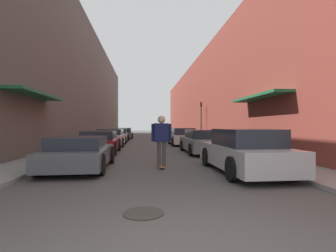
% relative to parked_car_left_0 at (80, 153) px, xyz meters
% --- Properties ---
extents(ground, '(117.36, 117.36, 0.00)m').
position_rel_parked_car_left_0_xyz_m(ground, '(2.61, 14.85, -0.57)').
color(ground, '#4C4947').
extents(curb_strip_left, '(1.80, 53.35, 0.12)m').
position_rel_parked_car_left_0_xyz_m(curb_strip_left, '(-2.07, 20.19, -0.51)').
color(curb_strip_left, gray).
rests_on(curb_strip_left, ground).
extents(curb_strip_right, '(1.80, 53.35, 0.12)m').
position_rel_parked_car_left_0_xyz_m(curb_strip_right, '(7.29, 20.19, -0.51)').
color(curb_strip_right, gray).
rests_on(curb_strip_right, ground).
extents(building_row_left, '(4.90, 53.35, 11.75)m').
position_rel_parked_car_left_0_xyz_m(building_row_left, '(-4.97, 20.18, 5.31)').
color(building_row_left, '#564C47').
rests_on(building_row_left, ground).
extents(building_row_right, '(4.90, 53.35, 9.04)m').
position_rel_parked_car_left_0_xyz_m(building_row_right, '(10.19, 20.18, 3.95)').
color(building_row_right, brown).
rests_on(building_row_right, ground).
extents(parked_car_left_0, '(2.04, 4.22, 1.13)m').
position_rel_parked_car_left_0_xyz_m(parked_car_left_0, '(0.00, 0.00, 0.00)').
color(parked_car_left_0, '#515459').
rests_on(parked_car_left_0, ground).
extents(parked_car_left_1, '(2.03, 4.20, 1.23)m').
position_rel_parked_car_left_0_xyz_m(parked_car_left_1, '(-0.17, 5.36, 0.04)').
color(parked_car_left_1, maroon).
rests_on(parked_car_left_1, ground).
extents(parked_car_left_2, '(2.05, 4.73, 1.27)m').
position_rel_parked_car_left_0_xyz_m(parked_car_left_2, '(-0.18, 10.66, 0.06)').
color(parked_car_left_2, silver).
rests_on(parked_car_left_2, ground).
extents(parked_car_left_3, '(2.02, 4.51, 1.24)m').
position_rel_parked_car_left_0_xyz_m(parked_car_left_3, '(-0.18, 15.97, 0.04)').
color(parked_car_left_3, gray).
rests_on(parked_car_left_3, ground).
extents(parked_car_left_4, '(2.07, 3.94, 1.26)m').
position_rel_parked_car_left_0_xyz_m(parked_car_left_4, '(-0.01, 21.59, 0.04)').
color(parked_car_left_4, '#515459').
rests_on(parked_car_left_4, ground).
extents(parked_car_right_0, '(1.94, 4.54, 1.40)m').
position_rel_parked_car_left_0_xyz_m(parked_car_right_0, '(5.43, -1.16, 0.11)').
color(parked_car_right_0, '#B7B7BC').
rests_on(parked_car_right_0, ground).
extents(parked_car_right_1, '(1.87, 4.69, 1.28)m').
position_rel_parked_car_left_0_xyz_m(parked_car_right_1, '(5.42, 4.94, 0.06)').
color(parked_car_right_1, gray).
rests_on(parked_car_right_1, ground).
extents(parked_car_right_2, '(1.94, 4.33, 1.33)m').
position_rel_parked_car_left_0_xyz_m(parked_car_right_2, '(5.27, 10.86, 0.08)').
color(parked_car_right_2, silver).
rests_on(parked_car_right_2, ground).
extents(parked_car_right_3, '(1.88, 4.13, 1.26)m').
position_rel_parked_car_left_0_xyz_m(parked_car_right_3, '(5.29, 16.48, 0.04)').
color(parked_car_right_3, maroon).
rests_on(parked_car_right_3, ground).
extents(parked_car_right_4, '(1.88, 4.35, 1.22)m').
position_rel_parked_car_left_0_xyz_m(parked_car_right_4, '(5.35, 21.95, 0.04)').
color(parked_car_right_4, '#B7B7BC').
rests_on(parked_car_right_4, ground).
extents(parked_car_right_5, '(2.05, 4.44, 1.25)m').
position_rel_parked_car_left_0_xyz_m(parked_car_right_5, '(5.30, 27.54, 0.04)').
color(parked_car_right_5, '#B7B7BC').
rests_on(parked_car_right_5, ground).
extents(skateboarder, '(0.72, 0.78, 1.87)m').
position_rel_parked_car_left_0_xyz_m(skateboarder, '(2.85, -0.02, 0.59)').
color(skateboarder, brown).
rests_on(skateboarder, ground).
extents(manhole_cover, '(0.70, 0.70, 0.02)m').
position_rel_parked_car_left_0_xyz_m(manhole_cover, '(2.19, -4.82, -0.56)').
color(manhole_cover, '#332D28').
rests_on(manhole_cover, ground).
extents(traffic_light, '(0.16, 0.22, 3.63)m').
position_rel_parked_car_left_0_xyz_m(traffic_light, '(7.68, 14.90, 1.79)').
color(traffic_light, '#2D2D2D').
rests_on(traffic_light, curb_strip_right).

